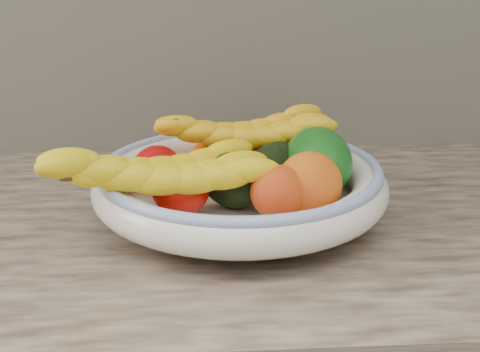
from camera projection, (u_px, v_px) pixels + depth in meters
name	position (u px, v px, depth m)	size (l,w,h in m)	color
fruit_bowl	(240.00, 184.00, 0.89)	(0.39, 0.39, 0.08)	white
clementine_back_left	(208.00, 157.00, 0.98)	(0.05, 0.05, 0.05)	#FA6205
clementine_back_right	(259.00, 158.00, 0.98)	(0.06, 0.06, 0.05)	#FF5805
tomato_left	(157.00, 168.00, 0.91)	(0.07, 0.07, 0.06)	#AB0609
tomato_near_left	(181.00, 190.00, 0.83)	(0.07, 0.07, 0.07)	red
avocado_center	(232.00, 180.00, 0.86)	(0.07, 0.10, 0.07)	black
avocado_right	(277.00, 167.00, 0.91)	(0.07, 0.10, 0.07)	black
green_mango	(318.00, 161.00, 0.89)	(0.08, 0.13, 0.09)	#0E4D11
peach_front	(278.00, 192.00, 0.81)	(0.07, 0.07, 0.07)	orange
peach_right	(309.00, 184.00, 0.83)	(0.08, 0.08, 0.08)	orange
banana_bunch_back	(244.00, 137.00, 0.95)	(0.27, 0.10, 0.08)	yellow
banana_bunch_front	(158.00, 179.00, 0.81)	(0.30, 0.12, 0.08)	yellow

